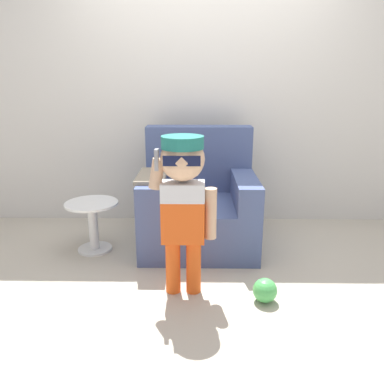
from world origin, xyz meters
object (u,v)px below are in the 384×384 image
Objects in this scene: person_child at (183,192)px; toy_ball at (265,290)px; side_table at (93,221)px; armchair at (199,204)px.

person_child is 6.70× the size of toy_ball.
person_child reaches higher than side_table.
side_table is at bearing 149.89° from toy_ball.
side_table is (-0.79, 0.65, -0.45)m from person_child.
armchair is at bearing 114.15° from toy_ball.
person_child is (-0.10, -0.85, 0.36)m from armchair.
person_child is 0.84m from toy_ball.
person_child is at bearing -39.46° from side_table.
person_child is at bearing -96.80° from armchair.
armchair is 0.94× the size of person_child.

